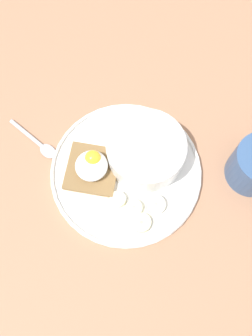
% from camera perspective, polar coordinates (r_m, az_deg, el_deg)
% --- Properties ---
extents(ground_plane, '(1.20, 1.20, 0.02)m').
position_cam_1_polar(ground_plane, '(0.70, 0.00, -1.08)').
color(ground_plane, '#A37354').
rests_on(ground_plane, ground).
extents(plate, '(0.28, 0.28, 0.02)m').
position_cam_1_polar(plate, '(0.69, 0.00, -0.61)').
color(plate, white).
rests_on(plate, ground_plane).
extents(oatmeal_bowl, '(0.14, 0.14, 0.06)m').
position_cam_1_polar(oatmeal_bowl, '(0.67, 3.04, 2.62)').
color(oatmeal_bowl, white).
rests_on(oatmeal_bowl, plate).
extents(toast_slice, '(0.12, 0.12, 0.01)m').
position_cam_1_polar(toast_slice, '(0.68, -5.15, -0.20)').
color(toast_slice, olive).
rests_on(toast_slice, plate).
extents(poached_egg, '(0.06, 0.06, 0.04)m').
position_cam_1_polar(poached_egg, '(0.66, -5.24, 0.57)').
color(poached_egg, white).
rests_on(poached_egg, toast_slice).
extents(banana_slice_front, '(0.04, 0.04, 0.02)m').
position_cam_1_polar(banana_slice_front, '(0.66, 1.44, -6.01)').
color(banana_slice_front, beige).
rests_on(banana_slice_front, plate).
extents(banana_slice_left, '(0.05, 0.05, 0.01)m').
position_cam_1_polar(banana_slice_left, '(0.66, 2.37, -8.34)').
color(banana_slice_left, beige).
rests_on(banana_slice_left, plate).
extents(banana_slice_back, '(0.03, 0.03, 0.01)m').
position_cam_1_polar(banana_slice_back, '(0.66, -1.22, -4.82)').
color(banana_slice_back, '#F1E7BE').
rests_on(banana_slice_back, plate).
extents(banana_slice_right, '(0.04, 0.04, 0.02)m').
position_cam_1_polar(banana_slice_right, '(0.66, 4.53, -5.59)').
color(banana_slice_right, beige).
rests_on(banana_slice_right, plate).
extents(spoon, '(0.10, 0.09, 0.01)m').
position_cam_1_polar(spoon, '(0.73, -13.20, 3.71)').
color(spoon, silver).
rests_on(spoon, ground_plane).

